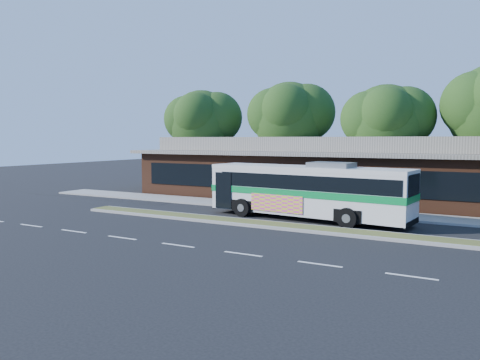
{
  "coord_description": "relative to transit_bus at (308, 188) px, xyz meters",
  "views": [
    {
      "loc": [
        8.17,
        -20.14,
        4.3
      ],
      "look_at": [
        -4.44,
        2.84,
        2.0
      ],
      "focal_mm": 35.0,
      "sensor_mm": 36.0,
      "label": 1
    }
  ],
  "objects": [
    {
      "name": "tree_bg_c",
      "position": [
        1.96,
        11.85,
        3.87
      ],
      "size": [
        6.24,
        5.6,
        8.26
      ],
      "color": "black",
      "rests_on": "ground"
    },
    {
      "name": "transit_bus",
      "position": [
        0.0,
        0.0,
        0.0
      ],
      "size": [
        11.23,
        3.53,
        3.1
      ],
      "rotation": [
        0.0,
        0.0,
        -0.1
      ],
      "color": "silver",
      "rests_on": "ground"
    },
    {
      "name": "sedan",
      "position": [
        -11.81,
        6.35,
        -1.08
      ],
      "size": [
        4.59,
        2.22,
        1.29
      ],
      "primitive_type": "imported",
      "rotation": [
        0.0,
        0.0,
        1.67
      ],
      "color": "#A9ADB0",
      "rests_on": "ground"
    },
    {
      "name": "tree_bg_a",
      "position": [
        -14.02,
        11.85,
        4.14
      ],
      "size": [
        6.47,
        5.8,
        8.63
      ],
      "color": "black",
      "rests_on": "ground"
    },
    {
      "name": "plaza_building",
      "position": [
        0.56,
        9.7,
        0.4
      ],
      "size": [
        33.2,
        11.2,
        4.45
      ],
      "color": "#552D1A",
      "rests_on": "ground"
    },
    {
      "name": "ground",
      "position": [
        0.56,
        -3.29,
        -1.73
      ],
      "size": [
        120.0,
        120.0,
        0.0
      ],
      "primitive_type": "plane",
      "color": "black",
      "rests_on": "ground"
    },
    {
      "name": "tree_bg_b",
      "position": [
        -6.01,
        12.86,
        4.42
      ],
      "size": [
        6.69,
        6.0,
        9.0
      ],
      "color": "black",
      "rests_on": "ground"
    },
    {
      "name": "sidewalk",
      "position": [
        0.56,
        3.11,
        -1.67
      ],
      "size": [
        44.0,
        2.6,
        0.12
      ],
      "primitive_type": "cube",
      "color": "gray",
      "rests_on": "ground"
    },
    {
      "name": "median_strip",
      "position": [
        0.56,
        -2.69,
        -1.65
      ],
      "size": [
        26.0,
        1.1,
        0.15
      ],
      "primitive_type": "cube",
      "color": "#4B5725",
      "rests_on": "ground"
    },
    {
      "name": "parking_lot",
      "position": [
        -17.44,
        6.71,
        -1.72
      ],
      "size": [
        14.0,
        12.0,
        0.01
      ],
      "primitive_type": "cube",
      "color": "black",
      "rests_on": "ground"
    }
  ]
}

